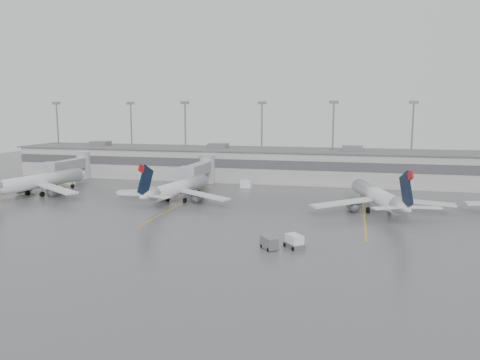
% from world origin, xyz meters
% --- Properties ---
extents(ground, '(260.00, 260.00, 0.00)m').
position_xyz_m(ground, '(0.00, 0.00, 0.00)').
color(ground, '#535355').
rests_on(ground, ground).
extents(terminal, '(152.00, 17.00, 9.45)m').
position_xyz_m(terminal, '(-0.01, 57.98, 4.17)').
color(terminal, '#9D9D99').
rests_on(terminal, ground).
extents(light_masts, '(142.40, 8.00, 20.60)m').
position_xyz_m(light_masts, '(0.00, 63.75, 12.03)').
color(light_masts, gray).
rests_on(light_masts, ground).
extents(jet_bridge_left, '(4.00, 17.20, 7.00)m').
position_xyz_m(jet_bridge_left, '(-55.50, 45.72, 3.87)').
color(jet_bridge_left, gray).
rests_on(jet_bridge_left, ground).
extents(jet_bridge_right, '(4.00, 17.20, 7.00)m').
position_xyz_m(jet_bridge_right, '(-20.50, 45.72, 3.87)').
color(jet_bridge_right, gray).
rests_on(jet_bridge_right, ground).
extents(stand_markings, '(105.25, 40.00, 0.01)m').
position_xyz_m(stand_markings, '(-0.00, 24.00, 0.01)').
color(stand_markings, '#E3AD0D').
rests_on(stand_markings, ground).
extents(jet_far_left, '(27.05, 30.57, 9.96)m').
position_xyz_m(jet_far_left, '(-50.80, 23.87, 3.10)').
color(jet_far_left, silver).
rests_on(jet_far_left, ground).
extents(jet_mid_left, '(24.76, 27.92, 9.06)m').
position_xyz_m(jet_mid_left, '(-18.88, 24.81, 2.82)').
color(jet_mid_left, silver).
rests_on(jet_mid_left, ground).
extents(jet_mid_right, '(25.01, 28.46, 9.47)m').
position_xyz_m(jet_mid_right, '(19.95, 24.15, 2.94)').
color(jet_mid_right, silver).
rests_on(jet_mid_right, ground).
extents(baggage_tug, '(3.19, 3.33, 1.85)m').
position_xyz_m(baggage_tug, '(8.01, -1.50, 0.72)').
color(baggage_tug, white).
rests_on(baggage_tug, ground).
extents(baggage_cart, '(2.75, 2.89, 1.64)m').
position_xyz_m(baggage_cart, '(4.81, -2.70, 0.85)').
color(baggage_cart, slate).
rests_on(baggage_cart, ground).
extents(gse_uld_a, '(2.78, 2.03, 1.84)m').
position_xyz_m(gse_uld_a, '(-53.86, 40.24, 0.92)').
color(gse_uld_a, white).
rests_on(gse_uld_a, ground).
extents(gse_uld_b, '(2.70, 1.93, 1.81)m').
position_xyz_m(gse_uld_b, '(-9.20, 44.68, 0.90)').
color(gse_uld_b, white).
rests_on(gse_uld_b, ground).
extents(gse_uld_c, '(2.35, 1.66, 1.59)m').
position_xyz_m(gse_uld_c, '(20.91, 37.43, 0.79)').
color(gse_uld_c, white).
rests_on(gse_uld_c, ground).
extents(gse_loader, '(2.78, 3.87, 2.21)m').
position_xyz_m(gse_loader, '(-24.86, 47.83, 1.11)').
color(gse_loader, slate).
rests_on(gse_loader, ground).
extents(cone_a, '(0.42, 0.42, 0.67)m').
position_xyz_m(cone_a, '(-53.02, 36.13, 0.33)').
color(cone_a, orange).
rests_on(cone_a, ground).
extents(cone_b, '(0.44, 0.44, 0.71)m').
position_xyz_m(cone_b, '(-21.26, 29.85, 0.35)').
color(cone_b, orange).
rests_on(cone_b, ground).
extents(cone_c, '(0.50, 0.50, 0.79)m').
position_xyz_m(cone_c, '(12.94, 34.05, 0.40)').
color(cone_c, orange).
rests_on(cone_c, ground).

